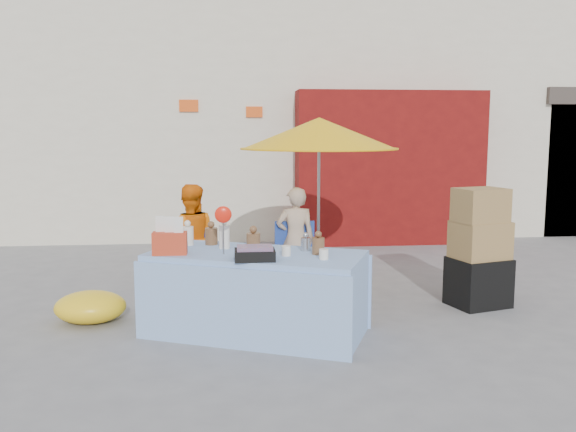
{
  "coord_description": "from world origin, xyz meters",
  "views": [
    {
      "loc": [
        -0.54,
        -6.01,
        1.93
      ],
      "look_at": [
        0.1,
        0.6,
        1.0
      ],
      "focal_mm": 38.0,
      "sensor_mm": 36.0,
      "label": 1
    }
  ],
  "objects": [
    {
      "name": "box_stack",
      "position": [
        2.19,
        0.33,
        0.61
      ],
      "size": [
        0.71,
        0.63,
        1.31
      ],
      "rotation": [
        0.0,
        0.0,
        0.29
      ],
      "color": "black",
      "rests_on": "ground"
    },
    {
      "name": "tarp_bundle",
      "position": [
        -1.96,
        0.13,
        0.16
      ],
      "size": [
        0.74,
        0.6,
        0.32
      ],
      "primitive_type": "ellipsoid",
      "rotation": [
        0.0,
        0.0,
        -0.04
      ],
      "color": "yellow",
      "rests_on": "ground"
    },
    {
      "name": "chair_left",
      "position": [
        -1.01,
        1.01,
        0.26
      ],
      "size": [
        0.49,
        0.48,
        0.85
      ],
      "rotation": [
        0.0,
        0.0,
        0.02
      ],
      "color": "#213E99",
      "rests_on": "ground"
    },
    {
      "name": "vendor_beige",
      "position": [
        0.24,
        1.14,
        0.64
      ],
      "size": [
        0.47,
        0.31,
        1.27
      ],
      "primitive_type": "imported",
      "rotation": [
        0.0,
        0.0,
        3.16
      ],
      "color": "tan",
      "rests_on": "ground"
    },
    {
      "name": "vendor_orange",
      "position": [
        -1.01,
        1.14,
        0.66
      ],
      "size": [
        0.65,
        0.51,
        1.32
      ],
      "primitive_type": "imported",
      "rotation": [
        0.0,
        0.0,
        3.16
      ],
      "color": "orange",
      "rests_on": "ground"
    },
    {
      "name": "chair_right",
      "position": [
        0.24,
        1.01,
        0.26
      ],
      "size": [
        0.49,
        0.48,
        0.85
      ],
      "rotation": [
        0.0,
        0.0,
        0.02
      ],
      "color": "#213E99",
      "rests_on": "ground"
    },
    {
      "name": "backdrop",
      "position": [
        0.52,
        7.52,
        3.1
      ],
      "size": [
        14.0,
        8.0,
        7.8
      ],
      "color": "silver",
      "rests_on": "ground"
    },
    {
      "name": "ground",
      "position": [
        0.0,
        0.0,
        0.0
      ],
      "size": [
        80.0,
        80.0,
        0.0
      ],
      "primitive_type": "plane",
      "color": "slate",
      "rests_on": "ground"
    },
    {
      "name": "umbrella",
      "position": [
        0.54,
        1.29,
        1.89
      ],
      "size": [
        1.9,
        1.9,
        2.09
      ],
      "color": "gray",
      "rests_on": "ground"
    },
    {
      "name": "market_table",
      "position": [
        -0.31,
        -0.36,
        0.41
      ],
      "size": [
        2.26,
        1.68,
        1.24
      ],
      "rotation": [
        0.0,
        0.0,
        -0.4
      ],
      "color": "#89A6DB",
      "rests_on": "ground"
    }
  ]
}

